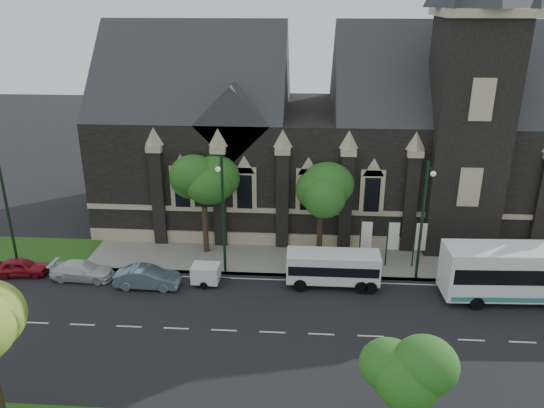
# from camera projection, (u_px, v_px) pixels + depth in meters

# --- Properties ---
(ground) EXTENTS (160.00, 160.00, 0.00)m
(ground) POSITION_uv_depth(u_px,v_px,m) (272.00, 332.00, 32.85)
(ground) COLOR black
(ground) RESTS_ON ground
(sidewalk) EXTENTS (80.00, 5.00, 0.15)m
(sidewalk) POSITION_uv_depth(u_px,v_px,m) (280.00, 260.00, 41.64)
(sidewalk) COLOR gray
(sidewalk) RESTS_ON ground
(museum) EXTENTS (40.00, 17.70, 29.90)m
(museum) POSITION_uv_depth(u_px,v_px,m) (345.00, 131.00, 46.97)
(museum) COLOR black
(museum) RESTS_ON ground
(tree_park_east) EXTENTS (3.40, 3.40, 6.28)m
(tree_park_east) POSITION_uv_depth(u_px,v_px,m) (406.00, 377.00, 22.12)
(tree_park_east) COLOR black
(tree_park_east) RESTS_ON ground
(tree_walk_right) EXTENTS (4.08, 4.08, 7.80)m
(tree_walk_right) POSITION_uv_depth(u_px,v_px,m) (324.00, 186.00, 40.46)
(tree_walk_right) COLOR black
(tree_walk_right) RESTS_ON ground
(tree_walk_left) EXTENTS (3.91, 3.91, 7.64)m
(tree_walk_left) POSITION_uv_depth(u_px,v_px,m) (206.00, 185.00, 41.05)
(tree_walk_left) COLOR black
(tree_walk_left) RESTS_ON ground
(street_lamp_near) EXTENTS (0.36, 1.88, 9.00)m
(street_lamp_near) POSITION_uv_depth(u_px,v_px,m) (423.00, 215.00, 36.94)
(street_lamp_near) COLOR black
(street_lamp_near) RESTS_ON ground
(street_lamp_mid) EXTENTS (0.36, 1.88, 9.00)m
(street_lamp_mid) POSITION_uv_depth(u_px,v_px,m) (223.00, 210.00, 37.81)
(street_lamp_mid) COLOR black
(street_lamp_mid) RESTS_ON ground
(street_lamp_far) EXTENTS (0.36, 1.88, 9.00)m
(street_lamp_far) POSITION_uv_depth(u_px,v_px,m) (5.00, 205.00, 38.82)
(street_lamp_far) COLOR black
(street_lamp_far) RESTS_ON ground
(banner_flag_left) EXTENTS (0.90, 0.10, 4.00)m
(banner_flag_left) POSITION_uv_depth(u_px,v_px,m) (364.00, 238.00, 39.94)
(banner_flag_left) COLOR black
(banner_flag_left) RESTS_ON ground
(banner_flag_center) EXTENTS (0.90, 0.10, 4.00)m
(banner_flag_center) POSITION_uv_depth(u_px,v_px,m) (391.00, 239.00, 39.81)
(banner_flag_center) COLOR black
(banner_flag_center) RESTS_ON ground
(banner_flag_right) EXTENTS (0.90, 0.10, 4.00)m
(banner_flag_right) POSITION_uv_depth(u_px,v_px,m) (418.00, 240.00, 39.69)
(banner_flag_right) COLOR black
(banner_flag_right) RESTS_ON ground
(tour_coach) EXTENTS (13.30, 3.48, 3.85)m
(tour_coach) POSITION_uv_depth(u_px,v_px,m) (543.00, 272.00, 35.63)
(tour_coach) COLOR white
(tour_coach) RESTS_ON ground
(shuttle_bus) EXTENTS (6.51, 2.33, 2.51)m
(shuttle_bus) POSITION_uv_depth(u_px,v_px,m) (333.00, 267.00, 37.67)
(shuttle_bus) COLOR white
(shuttle_bus) RESTS_ON ground
(box_trailer) EXTENTS (2.81, 1.65, 1.48)m
(box_trailer) POSITION_uv_depth(u_px,v_px,m) (206.00, 273.00, 38.04)
(box_trailer) COLOR silver
(box_trailer) RESTS_ON ground
(sedan) EXTENTS (4.60, 1.66, 1.51)m
(sedan) POSITION_uv_depth(u_px,v_px,m) (148.00, 277.00, 37.69)
(sedan) COLOR slate
(sedan) RESTS_ON ground
(car_far_red) EXTENTS (4.00, 1.94, 1.31)m
(car_far_red) POSITION_uv_depth(u_px,v_px,m) (21.00, 267.00, 39.33)
(car_far_red) COLOR maroon
(car_far_red) RESTS_ON ground
(car_far_white) EXTENTS (4.64, 2.04, 1.33)m
(car_far_white) POSITION_uv_depth(u_px,v_px,m) (82.00, 271.00, 38.80)
(car_far_white) COLOR silver
(car_far_white) RESTS_ON ground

